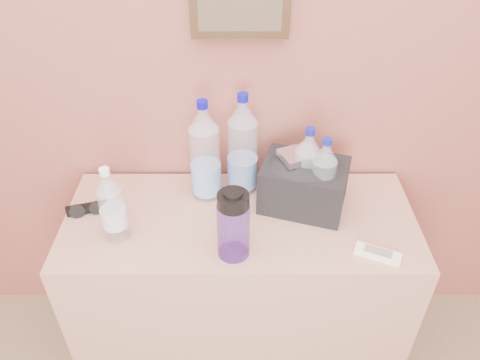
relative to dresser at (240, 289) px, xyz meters
name	(u,v)px	position (x,y,z in m)	size (l,w,h in m)	color
dresser	(240,289)	(0.00, 0.00, 0.00)	(1.19, 0.50, 0.74)	tan
pet_large_a	(205,156)	(-0.12, 0.13, 0.54)	(0.10, 0.10, 0.37)	silver
pet_large_b	(243,149)	(0.01, 0.17, 0.54)	(0.10, 0.10, 0.38)	silver
pet_large_c	(306,173)	(0.22, 0.07, 0.51)	(0.08, 0.08, 0.31)	silver
pet_large_d	(322,182)	(0.27, 0.03, 0.50)	(0.08, 0.08, 0.30)	white
pet_small	(112,208)	(-0.39, -0.08, 0.49)	(0.08, 0.08, 0.27)	#C8DFFF
nalgene_bottle	(233,224)	(-0.02, -0.16, 0.49)	(0.10, 0.10, 0.24)	#492189
sunglasses	(87,208)	(-0.52, 0.03, 0.39)	(0.14, 0.05, 0.04)	black
ac_remote	(378,254)	(0.42, -0.17, 0.38)	(0.14, 0.04, 0.02)	white
toiletry_bag	(304,183)	(0.22, 0.07, 0.47)	(0.28, 0.20, 0.19)	black
foil_packet	(298,155)	(0.19, 0.08, 0.57)	(0.11, 0.09, 0.02)	silver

